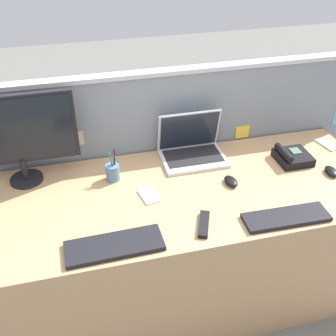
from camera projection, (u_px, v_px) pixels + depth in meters
ground_plane at (170, 290)px, 2.49m from camera, size 10.00×10.00×0.00m
desk at (170, 246)px, 2.28m from camera, size 2.22×0.82×0.75m
cubicle_divider at (152, 166)px, 2.51m from camera, size 2.64×0.08×1.22m
desktop_monitor at (16, 133)px, 2.01m from camera, size 0.59×0.17×0.48m
laptop at (191, 146)px, 2.32m from camera, size 0.36×0.26×0.26m
desk_phone at (292, 157)px, 2.30m from camera, size 0.18×0.18×0.08m
keyboard_main at (286, 217)px, 1.90m from camera, size 0.41×0.14×0.02m
keyboard_spare at (114, 246)px, 1.75m from camera, size 0.42×0.16×0.02m
computer_mouse_right_hand at (331, 171)px, 2.20m from camera, size 0.07×0.10×0.03m
computer_mouse_left_hand at (231, 182)px, 2.13m from camera, size 0.07×0.11×0.03m
pen_cup at (113, 172)px, 2.14m from camera, size 0.07×0.07×0.18m
cell_phone_white_slab at (149, 196)px, 2.04m from camera, size 0.10×0.14×0.01m
cell_phone_silver_slab at (327, 144)px, 2.45m from camera, size 0.09×0.15×0.01m
tv_remote at (204, 224)px, 1.87m from camera, size 0.10×0.17×0.02m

